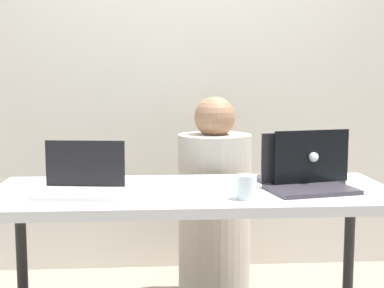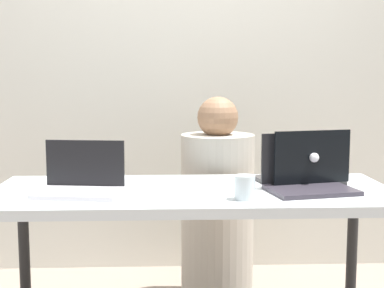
# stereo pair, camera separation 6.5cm
# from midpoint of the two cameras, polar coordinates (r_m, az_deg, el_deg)

# --- Properties ---
(back_wall) EXTENTS (4.50, 0.10, 2.37)m
(back_wall) POSITION_cam_midpoint_polar(r_m,az_deg,el_deg) (3.31, -0.21, 7.06)
(back_wall) COLOR silver
(back_wall) RESTS_ON ground
(desk) EXTENTS (1.65, 0.66, 0.73)m
(desk) POSITION_cam_midpoint_polar(r_m,az_deg,el_deg) (2.22, 0.91, -6.61)
(desk) COLOR silver
(desk) RESTS_ON ground
(person_at_center) EXTENTS (0.46, 0.46, 1.09)m
(person_at_center) POSITION_cam_midpoint_polar(r_m,az_deg,el_deg) (2.83, 3.37, -7.25)
(person_at_center) COLOR #BDB5A5
(person_at_center) RESTS_ON ground
(laptop_front_left) EXTENTS (0.35, 0.26, 0.20)m
(laptop_front_left) POSITION_cam_midpoint_polar(r_m,az_deg,el_deg) (2.16, -10.96, -4.03)
(laptop_front_left) COLOR silver
(laptop_front_left) RESTS_ON desk
(laptop_front_right) EXTENTS (0.38, 0.30, 0.23)m
(laptop_front_right) POSITION_cam_midpoint_polar(r_m,az_deg,el_deg) (2.24, 12.95, -3.59)
(laptop_front_right) COLOR #38333D
(laptop_front_right) RESTS_ON desk
(laptop_back_right) EXTENTS (0.39, 0.32, 0.24)m
(laptop_back_right) POSITION_cam_midpoint_polar(r_m,az_deg,el_deg) (2.36, 12.53, -2.95)
(laptop_back_right) COLOR #3A3738
(laptop_back_right) RESTS_ON desk
(water_glass_right) EXTENTS (0.08, 0.08, 0.09)m
(water_glass_right) POSITION_cam_midpoint_polar(r_m,az_deg,el_deg) (2.03, 6.56, -4.79)
(water_glass_right) COLOR silver
(water_glass_right) RESTS_ON desk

